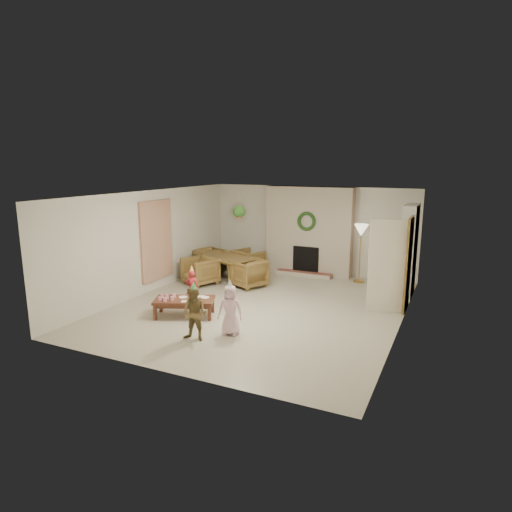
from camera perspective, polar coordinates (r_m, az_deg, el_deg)
The scene contains 56 objects.
floor at distance 9.93m, azimuth 0.59°, elevation -6.53°, with size 7.00×7.00×0.00m, color #B7B29E.
ceiling at distance 9.43m, azimuth 0.62°, elevation 8.02°, with size 7.00×7.00×0.00m, color white.
wall_back at distance 12.82m, azimuth 7.14°, elevation 3.37°, with size 7.00×7.00×0.00m, color silver.
wall_front at distance 6.67m, azimuth -12.05°, elevation -4.88°, with size 7.00×7.00×0.00m, color silver.
wall_left at distance 11.16m, azimuth -13.55°, elevation 1.85°, with size 7.00×7.00×0.00m, color silver.
wall_right at distance 8.81m, azimuth 18.63°, elevation -1.13°, with size 7.00×7.00×0.00m, color silver.
fireplace_mass at distance 12.63m, azimuth 6.86°, elevation 3.25°, with size 2.50×0.40×2.50m, color #5F2819.
fireplace_hearth at distance 12.54m, azimuth 6.22°, elevation -2.34°, with size 1.60×0.30×0.12m, color maroon.
fireplace_firebox at distance 12.61m, azimuth 6.51°, elevation -0.45°, with size 0.75×0.12×0.75m, color black.
fireplace_wreath at distance 12.37m, azimuth 6.55°, elevation 4.48°, with size 0.54×0.54×0.10m, color #1B3F17.
floor_lamp_base at distance 12.21m, azimuth 13.17°, elevation -3.21°, with size 0.29×0.29×0.03m, color gold.
floor_lamp_post at distance 12.04m, azimuth 13.33°, elevation 0.07°, with size 0.03×0.03×1.41m, color gold.
floor_lamp_shade at distance 11.93m, azimuth 13.49°, elevation 3.27°, with size 0.38×0.38×0.31m, color beige.
bookshelf_carcass at distance 11.10m, azimuth 19.20°, elevation 0.66°, with size 0.30×1.00×2.20m, color white.
bookshelf_shelf_a at distance 11.24m, azimuth 18.87°, elevation -2.57°, with size 0.30×0.92×0.03m, color white.
bookshelf_shelf_b at distance 11.15m, azimuth 19.01°, elevation -0.59°, with size 0.30×0.92×0.03m, color white.
bookshelf_shelf_c at distance 11.08m, azimuth 19.15°, elevation 1.43°, with size 0.30×0.92×0.03m, color white.
bookshelf_shelf_d at distance 11.02m, azimuth 19.29°, elevation 3.48°, with size 0.30×0.92×0.03m, color white.
books_row_lower at distance 11.07m, azimuth 18.72°, elevation -2.04°, with size 0.20×0.40×0.24m, color maroon.
books_row_mid at distance 11.18m, azimuth 18.98°, elevation 0.18°, with size 0.20×0.44×0.24m, color navy.
books_row_upper at distance 10.96m, azimuth 19.03°, elevation 2.03°, with size 0.20×0.36×0.22m, color #A27522.
door_frame at distance 10.03m, azimuth 19.15°, elevation -0.96°, with size 0.05×0.86×2.04m, color brown.
door_leaf at distance 9.71m, azimuth 16.66°, elevation -1.33°, with size 0.05×0.80×2.00m, color beige.
curtain_panel at distance 11.29m, azimuth -12.76°, elevation 2.00°, with size 0.06×1.20×2.00m, color beige.
dining_table at distance 12.15m, azimuth -4.02°, elevation -1.49°, with size 1.85×1.03×0.65m, color brown.
dining_chair_near at distance 11.69m, azimuth -7.24°, elevation -1.92°, with size 0.77×0.79×0.72m, color brown.
dining_chair_far at distance 12.62m, azimuth -1.05°, elevation -0.78°, with size 0.77×0.79×0.72m, color brown.
dining_chair_left at distance 12.79m, azimuth -6.18°, elevation -0.68°, with size 0.77×0.79×0.72m, color brown.
dining_chair_right at distance 11.36m, azimuth -0.98°, elevation -2.24°, with size 0.77×0.79×0.72m, color brown.
hanging_plant_cord at distance 11.37m, azimuth -2.22°, elevation 6.93°, with size 0.01×0.01×0.70m, color tan.
hanging_plant_pot at distance 11.41m, azimuth -2.20°, elevation 5.18°, with size 0.16×0.16×0.12m, color brown.
hanging_plant_foliage at distance 11.39m, azimuth -2.21°, elevation 5.78°, with size 0.32×0.32×0.32m, color #1E4617.
coffee_table_top at distance 9.33m, azimuth -9.28°, elevation -5.67°, with size 1.23×0.62×0.06m, color #582E1D.
coffee_table_apron at distance 9.35m, azimuth -9.27°, elevation -6.05°, with size 1.14×0.52×0.08m, color #582E1D.
coffee_leg_fl at distance 9.28m, azimuth -12.95°, elevation -7.15°, with size 0.07×0.07×0.32m, color #582E1D.
coffee_leg_fr at distance 9.06m, azimuth -6.04°, elevation -7.37°, with size 0.07×0.07×0.32m, color #582E1D.
coffee_leg_bl at distance 9.74m, azimuth -12.21°, elevation -6.19°, with size 0.07×0.07×0.32m, color #582E1D.
coffee_leg_br at distance 9.53m, azimuth -5.64°, elevation -6.37°, with size 0.07×0.07×0.32m, color #582E1D.
cup_a at distance 9.27m, azimuth -12.35°, elevation -5.43°, with size 0.07×0.07×0.09m, color white.
cup_b at distance 9.45m, azimuth -12.07°, elevation -5.09°, with size 0.07×0.07×0.09m, color white.
cup_c at distance 9.20m, azimuth -11.73°, elevation -5.54°, with size 0.07×0.07×0.09m, color white.
cup_d at distance 9.38m, azimuth -11.46°, elevation -5.19°, with size 0.07×0.07×0.09m, color white.
cup_e at distance 9.24m, azimuth -10.82°, elevation -5.42°, with size 0.07×0.07×0.09m, color white.
cup_f at distance 9.42m, azimuth -10.57°, elevation -5.08°, with size 0.07×0.07×0.09m, color white.
plate_a at distance 9.43m, azimuth -9.44°, elevation -5.26°, with size 0.17×0.17×0.01m, color white.
plate_b at distance 9.19m, azimuth -7.94°, elevation -5.69°, with size 0.17×0.17×0.01m, color white.
plate_c at distance 9.33m, azimuth -6.60°, elevation -5.36°, with size 0.17×0.17×0.01m, color white.
food_scoop at distance 9.17m, azimuth -7.95°, elevation -5.47°, with size 0.07×0.07×0.07m, color tan.
napkin_left at distance 9.15m, azimuth -9.20°, elevation -5.81°, with size 0.14×0.14×0.01m, color #FFBBCF.
napkin_right at distance 9.42m, azimuth -7.11°, elevation -5.22°, with size 0.14×0.14×0.01m, color #FFBBCF.
child_red at distance 9.89m, azimuth -8.28°, elevation -4.18°, with size 0.31×0.20×0.84m, color #A9242B.
party_hat_red at distance 9.78m, azimuth -8.36°, elevation -1.63°, with size 0.11×0.11×0.16m, color #FFF354.
child_plaid at distance 8.03m, azimuth -7.96°, elevation -7.45°, with size 0.48×0.38×0.99m, color brown.
party_hat_plaid at distance 7.87m, azimuth -8.07°, elevation -3.79°, with size 0.12×0.12×0.16m, color green.
child_pink at distance 8.25m, azimuth -3.37°, elevation -7.00°, with size 0.46×0.30×0.95m, color #F6C5D7.
party_hat_pink at distance 8.09m, azimuth -3.41°, elevation -3.57°, with size 0.12×0.12×0.17m, color silver.
Camera 1 is at (3.91, -8.56, 3.16)m, focal length 30.85 mm.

